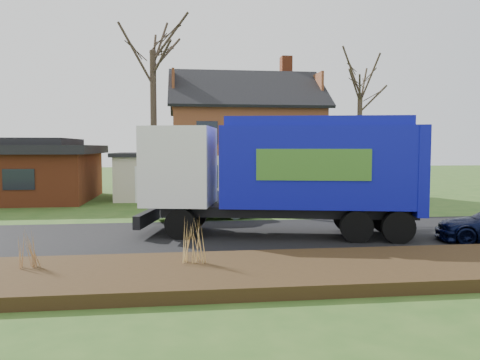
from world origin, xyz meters
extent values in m
plane|color=#2A4E1A|center=(0.00, 0.00, 0.00)|extent=(120.00, 120.00, 0.00)
cube|color=black|center=(0.00, 0.00, 0.01)|extent=(80.00, 7.00, 0.02)
cube|color=black|center=(0.00, -5.30, 0.15)|extent=(80.00, 3.50, 0.30)
cube|color=#BFB099|center=(2.00, 14.00, 1.35)|extent=(9.00, 7.50, 2.70)
cube|color=brown|center=(2.00, 14.00, 4.10)|extent=(9.00, 7.50, 2.80)
cube|color=brown|center=(5.00, 15.00, 8.46)|extent=(0.70, 0.90, 1.60)
cube|color=#BFB099|center=(-4.20, 13.50, 1.30)|extent=(3.50, 5.50, 2.60)
cube|color=black|center=(-4.20, 13.50, 2.72)|extent=(3.90, 5.90, 0.24)
cube|color=brown|center=(-12.00, 13.00, 1.40)|extent=(9.00, 7.50, 2.80)
cube|color=black|center=(-12.00, 13.00, 3.05)|extent=(9.80, 8.20, 0.50)
cube|color=black|center=(-12.00, 13.00, 3.50)|extent=(7.00, 6.00, 0.40)
cylinder|color=black|center=(-2.10, -0.27, 0.54)|extent=(1.14, 0.59, 1.08)
cylinder|color=black|center=(-1.63, 1.87, 0.54)|extent=(1.14, 0.59, 1.08)
cylinder|color=black|center=(3.71, -1.53, 0.54)|extent=(1.14, 0.59, 1.08)
cylinder|color=black|center=(4.17, 0.61, 0.54)|extent=(1.14, 0.59, 1.08)
cylinder|color=black|center=(5.03, -1.82, 0.54)|extent=(1.14, 0.59, 1.08)
cylinder|color=black|center=(5.50, 0.32, 0.54)|extent=(1.14, 0.59, 1.08)
cube|color=black|center=(1.70, 0.03, 0.89)|extent=(9.03, 3.12, 0.36)
cube|color=white|center=(-2.12, 0.86, 2.50)|extent=(2.90, 3.06, 2.82)
cube|color=black|center=(-3.24, 1.10, 2.66)|extent=(0.57, 2.26, 0.94)
cube|color=black|center=(-3.34, 1.12, 0.57)|extent=(0.81, 2.60, 0.47)
cube|color=#0D10A0|center=(2.67, -0.18, 2.50)|extent=(6.97, 3.94, 2.82)
cube|color=#0D10A0|center=(2.67, -0.18, 4.07)|extent=(6.60, 3.57, 0.31)
cube|color=#0D10A0|center=(5.98, -0.90, 2.40)|extent=(0.92, 2.68, 3.02)
cube|color=#3F7927|center=(2.23, -1.44, 2.61)|extent=(3.68, 0.84, 1.04)
cube|color=#3F7927|center=(2.80, 1.15, 2.61)|extent=(3.68, 0.84, 1.04)
imported|color=#A0A2A7|center=(-1.13, 4.27, 0.75)|extent=(4.75, 2.40, 1.49)
cylinder|color=#382C22|center=(-3.58, 10.30, 4.26)|extent=(0.35, 0.35, 8.52)
cylinder|color=#3F3326|center=(8.45, 10.43, 3.18)|extent=(0.29, 0.29, 6.36)
cylinder|color=#413627|center=(1.54, 23.48, 3.78)|extent=(0.29, 0.29, 7.56)
cone|color=#9E7245|center=(-5.69, -4.68, 0.77)|extent=(0.04, 0.04, 0.93)
cone|color=#9E7245|center=(-5.85, -4.68, 0.77)|extent=(0.04, 0.04, 0.93)
cone|color=#9E7245|center=(-5.53, -4.68, 0.77)|extent=(0.04, 0.04, 0.93)
cone|color=#9E7245|center=(-5.69, -4.55, 0.77)|extent=(0.04, 0.04, 0.93)
cone|color=#9E7245|center=(-5.69, -4.80, 0.77)|extent=(0.04, 0.04, 0.93)
cone|color=tan|center=(-1.77, -4.78, 0.84)|extent=(0.05, 0.05, 1.08)
cone|color=tan|center=(-1.95, -4.78, 0.84)|extent=(0.05, 0.05, 1.08)
cone|color=tan|center=(-1.60, -4.78, 0.84)|extent=(0.05, 0.05, 1.08)
cone|color=tan|center=(-1.77, -4.65, 0.84)|extent=(0.05, 0.05, 1.08)
cone|color=tan|center=(-1.77, -4.92, 0.84)|extent=(0.05, 0.05, 1.08)
camera|label=1|loc=(-2.06, -16.33, 3.18)|focal=35.00mm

